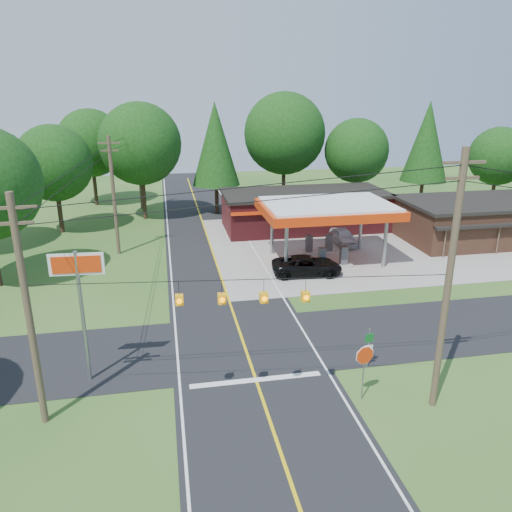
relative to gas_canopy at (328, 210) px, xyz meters
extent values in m
plane|color=#2B571E|center=(-9.00, -13.00, -4.27)|extent=(120.00, 120.00, 0.00)
cube|color=black|center=(-9.00, -13.00, -4.26)|extent=(8.00, 120.00, 0.02)
cube|color=black|center=(-9.00, -13.00, -4.25)|extent=(70.00, 7.00, 0.02)
cube|color=yellow|center=(-9.00, -13.00, -4.24)|extent=(0.15, 110.00, 0.00)
cylinder|color=gray|center=(-4.00, -2.50, -2.17)|extent=(0.28, 0.28, 4.20)
cylinder|color=gray|center=(-4.00, 2.50, -2.17)|extent=(0.28, 0.28, 4.20)
cylinder|color=gray|center=(4.00, -2.50, -2.17)|extent=(0.28, 0.28, 4.20)
cylinder|color=gray|center=(4.00, 2.50, -2.17)|extent=(0.28, 0.28, 4.20)
cube|color=red|center=(0.00, 0.00, 0.08)|extent=(10.60, 7.40, 0.70)
cube|color=white|center=(0.00, 0.00, 0.48)|extent=(10.00, 7.00, 0.25)
cube|color=#9E9B93|center=(0.00, -1.80, -4.14)|extent=(3.20, 0.90, 0.22)
cube|color=#3F3F44|center=(-0.90, -1.80, -3.32)|extent=(0.55, 0.45, 1.50)
cube|color=#3F3F44|center=(0.90, -1.80, -3.32)|extent=(0.55, 0.45, 1.50)
cube|color=#9E9B93|center=(0.00, 1.80, -4.14)|extent=(3.20, 0.90, 0.22)
cube|color=#3F3F44|center=(-0.90, 1.80, -3.32)|extent=(0.55, 0.45, 1.50)
cube|color=#3F3F44|center=(0.90, 1.80, -3.32)|extent=(0.55, 0.45, 1.50)
cube|color=#5B1A1F|center=(1.00, 10.00, -2.52)|extent=(16.00, 7.00, 3.50)
cube|color=black|center=(1.00, 10.00, -0.62)|extent=(16.40, 7.40, 0.30)
cube|color=red|center=(1.00, 6.40, -1.57)|extent=(16.00, 0.50, 0.25)
cube|color=#311C14|center=(19.00, 3.00, -2.52)|extent=(20.00, 8.00, 3.50)
cube|color=black|center=(19.00, 3.00, -0.62)|extent=(20.40, 8.40, 0.30)
cylinder|color=#473828|center=(-1.50, -20.00, 1.48)|extent=(0.30, 0.30, 11.50)
cube|color=#473828|center=(-1.50, -20.00, 6.63)|extent=(1.80, 0.12, 0.12)
cube|color=#473828|center=(-1.50, -20.00, 6.03)|extent=(1.40, 0.12, 0.12)
cylinder|color=#473828|center=(-18.50, -18.00, 0.73)|extent=(0.30, 0.30, 10.00)
cube|color=#473828|center=(-18.50, -18.00, 5.13)|extent=(1.80, 0.12, 0.12)
cube|color=#473828|center=(-18.50, -18.00, 4.53)|extent=(1.40, 0.12, 0.12)
cylinder|color=#473828|center=(-17.00, 5.00, 0.73)|extent=(0.30, 0.30, 10.00)
cube|color=#473828|center=(-17.00, 5.00, 5.13)|extent=(1.80, 0.12, 0.12)
cube|color=#473828|center=(-17.00, 5.00, 4.53)|extent=(1.40, 0.12, 0.12)
cylinder|color=#473828|center=(-15.50, 22.00, 0.48)|extent=(0.30, 0.30, 9.50)
cube|color=#FFAD0D|center=(-12.55, -18.70, 1.23)|extent=(0.32, 0.32, 0.42)
cube|color=#FFAD0D|center=(-10.85, -18.90, 1.23)|extent=(0.32, 0.32, 0.42)
cube|color=#FFAD0D|center=(-9.15, -19.10, 1.23)|extent=(0.32, 0.32, 0.42)
cube|color=#FFAD0D|center=(-7.45, -19.30, 1.23)|extent=(0.32, 0.32, 0.42)
cylinder|color=#332316|center=(-23.00, 13.00, -2.29)|extent=(0.44, 0.44, 3.96)
sphere|color=#10340E|center=(-23.00, 13.00, 2.55)|extent=(7.26, 7.26, 7.26)
cylinder|color=#332316|center=(-15.00, 17.00, -1.93)|extent=(0.44, 0.44, 4.68)
sphere|color=#10340E|center=(-15.00, 17.00, 3.79)|extent=(8.58, 8.58, 8.58)
cylinder|color=#332316|center=(-7.00, 18.00, -2.11)|extent=(0.44, 0.44, 4.32)
cone|color=#10340E|center=(-7.00, 18.00, 3.53)|extent=(5.28, 5.28, 9.00)
cylinder|color=#332316|center=(1.00, 19.00, -1.75)|extent=(0.44, 0.44, 5.04)
sphere|color=#10340E|center=(1.00, 19.00, 4.41)|extent=(9.24, 9.24, 9.24)
cylinder|color=#332316|center=(9.00, 17.00, -2.29)|extent=(0.44, 0.44, 3.96)
sphere|color=#10340E|center=(9.00, 17.00, 2.55)|extent=(7.26, 7.26, 7.26)
cylinder|color=#332316|center=(17.00, 16.00, -2.11)|extent=(0.44, 0.44, 4.32)
cone|color=#10340E|center=(17.00, 16.00, 3.53)|extent=(5.28, 5.28, 9.00)
cylinder|color=#332316|center=(25.00, 14.00, -2.47)|extent=(0.44, 0.44, 3.60)
sphere|color=#10340E|center=(25.00, 14.00, 1.93)|extent=(6.60, 6.60, 6.60)
cylinder|color=#332316|center=(-21.00, 25.00, -2.11)|extent=(0.44, 0.44, 4.32)
sphere|color=#10340E|center=(-21.00, 25.00, 3.17)|extent=(7.92, 7.92, 7.92)
imported|color=black|center=(-2.48, -3.00, -3.53)|extent=(5.79, 5.79, 1.48)
imported|color=silver|center=(3.00, 4.00, -3.56)|extent=(4.22, 4.22, 1.42)
cylinder|color=gray|center=(-17.00, -15.00, -0.94)|extent=(0.18, 0.18, 6.64)
cube|color=white|center=(-17.00, -15.00, 1.76)|extent=(2.47, 0.22, 1.04)
cube|color=red|center=(-17.00, -15.05, 1.76)|extent=(2.17, 0.18, 0.80)
cylinder|color=gray|center=(-4.50, -19.00, -2.98)|extent=(0.07, 0.07, 2.57)
cylinder|color=gray|center=(-3.20, -16.50, -3.15)|extent=(0.06, 0.06, 2.24)
cube|color=#0C591E|center=(-3.20, -16.54, -2.55)|extent=(0.46, 0.07, 0.46)
cube|color=white|center=(-3.20, -16.54, -3.10)|extent=(0.46, 0.07, 0.30)
camera|label=1|loc=(-12.93, -37.44, 9.35)|focal=35.00mm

